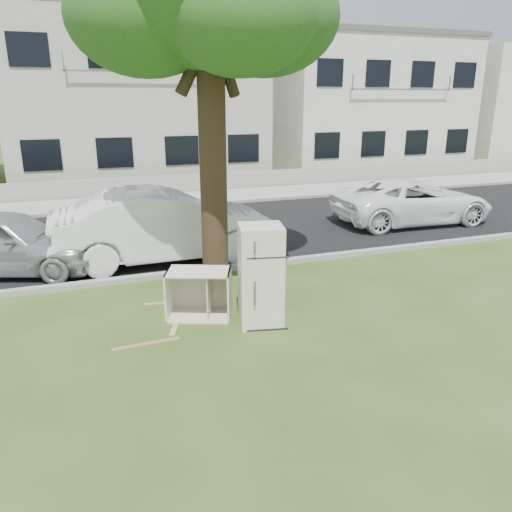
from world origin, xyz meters
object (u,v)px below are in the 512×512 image
object	(u,v)px
car_right	(413,201)
fridge	(261,276)
car_center	(165,225)
car_left	(4,242)
cabinet	(199,294)

from	to	relation	value
car_right	fridge	bearing A→B (deg)	129.79
car_center	car_right	distance (m)	7.93
fridge	car_left	size ratio (longest dim) A/B	0.42
fridge	cabinet	bearing A→B (deg)	157.92
fridge	cabinet	world-z (taller)	fridge
car_center	car_right	world-z (taller)	car_center
fridge	car_right	xyz separation A→B (m)	(6.94, 5.23, -0.18)
fridge	car_center	world-z (taller)	fridge
car_center	cabinet	bearing A→B (deg)	178.80
car_center	car_left	distance (m)	3.49
car_right	car_left	world-z (taller)	car_left
car_center	car_left	world-z (taller)	car_center
cabinet	fridge	bearing A→B (deg)	-13.02
fridge	cabinet	distance (m)	1.20
fridge	car_right	bearing A→B (deg)	49.22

